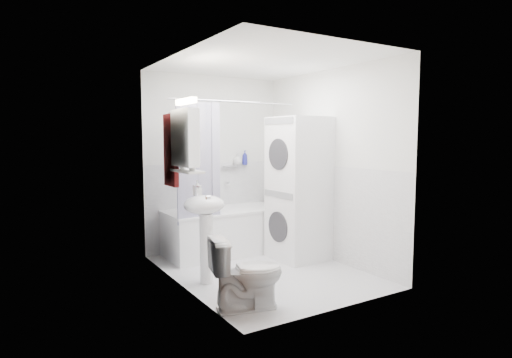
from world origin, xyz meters
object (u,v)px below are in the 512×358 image
bathtub (225,229)px  washer_dryer (299,188)px  toilet (247,273)px  sink (205,218)px

bathtub → washer_dryer: size_ratio=0.87×
bathtub → washer_dryer: bearing=-44.9°
bathtub → toilet: 1.91m
bathtub → sink: size_ratio=1.51×
sink → toilet: bearing=-87.7°
sink → toilet: sink is taller
washer_dryer → toilet: (-1.40, -1.08, -0.58)m
sink → toilet: 0.91m
washer_dryer → toilet: washer_dryer is taller
sink → washer_dryer: (1.43, 0.25, 0.20)m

